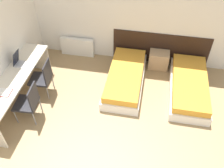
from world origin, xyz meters
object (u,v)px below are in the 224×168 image
(bed_near_window, at_px, (125,78))
(nightstand, at_px, (159,60))
(bed_near_door, at_px, (189,86))
(chair_near_notebook, at_px, (29,101))
(chair_near_laptop, at_px, (43,77))
(laptop, at_px, (21,62))

(bed_near_window, xyz_separation_m, nightstand, (0.77, 0.83, 0.04))
(bed_near_door, relative_size, chair_near_notebook, 2.17)
(nightstand, xyz_separation_m, chair_near_laptop, (-2.62, -1.48, 0.26))
(bed_near_window, bearing_deg, bed_near_door, 0.00)
(chair_near_laptop, distance_m, chair_near_notebook, 0.77)
(chair_near_laptop, xyz_separation_m, laptop, (-0.47, 0.03, 0.34))
(chair_near_notebook, bearing_deg, nightstand, 36.85)
(bed_near_window, bearing_deg, nightstand, 46.88)
(bed_near_window, bearing_deg, chair_near_notebook, -142.26)
(nightstand, relative_size, chair_near_notebook, 0.56)
(chair_near_notebook, xyz_separation_m, laptop, (-0.47, 0.81, 0.34))
(bed_near_window, bearing_deg, chair_near_laptop, -160.41)
(bed_near_window, height_order, chair_near_laptop, chair_near_laptop)
(chair_near_notebook, bearing_deg, bed_near_window, 33.88)
(bed_near_window, height_order, chair_near_notebook, chair_near_notebook)
(chair_near_laptop, xyz_separation_m, chair_near_notebook, (-0.00, -0.77, 0.00))
(chair_near_notebook, bearing_deg, laptop, 116.38)
(laptop, bearing_deg, nightstand, 26.57)
(bed_near_window, xyz_separation_m, laptop, (-2.32, -0.62, 0.65))
(bed_near_window, xyz_separation_m, chair_near_notebook, (-1.85, -1.43, 0.31))
(bed_near_door, bearing_deg, nightstand, 133.12)
(bed_near_door, relative_size, laptop, 5.62)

